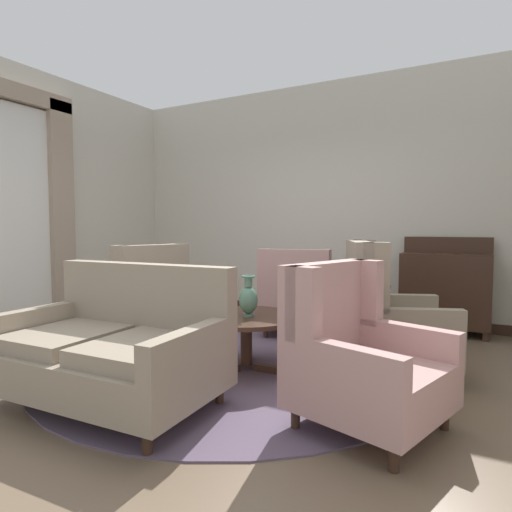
{
  "coord_description": "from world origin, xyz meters",
  "views": [
    {
      "loc": [
        2.01,
        -3.04,
        1.23
      ],
      "look_at": [
        -0.03,
        0.77,
        0.94
      ],
      "focal_mm": 30.29,
      "sensor_mm": 36.0,
      "label": 1
    }
  ],
  "objects_px": {
    "armchair_near_window": "(298,298)",
    "settee": "(113,348)",
    "sideboard": "(445,289)",
    "side_table": "(363,311)",
    "armchair_back_corner": "(386,319)",
    "armchair_near_sideboard": "(359,358)",
    "porcelain_vase": "(248,299)",
    "coffee_table": "(246,325)",
    "armchair_foreground_right": "(140,304)"
  },
  "relations": [
    {
      "from": "coffee_table",
      "to": "armchair_back_corner",
      "type": "xyz_separation_m",
      "value": [
        1.08,
        0.48,
        0.07
      ]
    },
    {
      "from": "armchair_near_sideboard",
      "to": "side_table",
      "type": "relative_size",
      "value": 1.49
    },
    {
      "from": "porcelain_vase",
      "to": "sideboard",
      "type": "relative_size",
      "value": 0.31
    },
    {
      "from": "side_table",
      "to": "armchair_near_sideboard",
      "type": "bearing_deg",
      "value": -76.65
    },
    {
      "from": "coffee_table",
      "to": "armchair_foreground_right",
      "type": "distance_m",
      "value": 1.33
    },
    {
      "from": "coffee_table",
      "to": "armchair_back_corner",
      "type": "distance_m",
      "value": 1.18
    },
    {
      "from": "armchair_foreground_right",
      "to": "armchair_near_sideboard",
      "type": "distance_m",
      "value": 2.55
    },
    {
      "from": "sideboard",
      "to": "armchair_near_window",
      "type": "bearing_deg",
      "value": -151.42
    },
    {
      "from": "coffee_table",
      "to": "armchair_back_corner",
      "type": "relative_size",
      "value": 0.82
    },
    {
      "from": "armchair_near_window",
      "to": "sideboard",
      "type": "relative_size",
      "value": 0.94
    },
    {
      "from": "armchair_near_sideboard",
      "to": "sideboard",
      "type": "relative_size",
      "value": 0.9
    },
    {
      "from": "side_table",
      "to": "sideboard",
      "type": "xyz_separation_m",
      "value": [
        0.65,
        1.16,
        0.12
      ]
    },
    {
      "from": "armchair_near_sideboard",
      "to": "settee",
      "type": "bearing_deg",
      "value": 123.43
    },
    {
      "from": "armchair_foreground_right",
      "to": "sideboard",
      "type": "xyz_separation_m",
      "value": [
        2.72,
        2.05,
        0.09
      ]
    },
    {
      "from": "armchair_near_sideboard",
      "to": "armchair_foreground_right",
      "type": "bearing_deg",
      "value": 90.7
    },
    {
      "from": "coffee_table",
      "to": "armchair_near_sideboard",
      "type": "xyz_separation_m",
      "value": [
        1.12,
        -0.58,
        0.03
      ]
    },
    {
      "from": "sideboard",
      "to": "side_table",
      "type": "bearing_deg",
      "value": -119.06
    },
    {
      "from": "coffee_table",
      "to": "armchair_foreground_right",
      "type": "xyz_separation_m",
      "value": [
        -1.33,
        0.13,
        0.04
      ]
    },
    {
      "from": "armchair_near_window",
      "to": "armchair_back_corner",
      "type": "bearing_deg",
      "value": 131.28
    },
    {
      "from": "armchair_near_window",
      "to": "armchair_near_sideboard",
      "type": "xyz_separation_m",
      "value": [
        1.21,
        -1.95,
        0.01
      ]
    },
    {
      "from": "settee",
      "to": "armchair_near_sideboard",
      "type": "bearing_deg",
      "value": 14.59
    },
    {
      "from": "armchair_back_corner",
      "to": "armchair_foreground_right",
      "type": "xyz_separation_m",
      "value": [
        -2.4,
        -0.36,
        -0.02
      ]
    },
    {
      "from": "armchair_back_corner",
      "to": "side_table",
      "type": "xyz_separation_m",
      "value": [
        -0.33,
        0.53,
        -0.06
      ]
    },
    {
      "from": "porcelain_vase",
      "to": "side_table",
      "type": "xyz_separation_m",
      "value": [
        0.71,
        1.04,
        -0.22
      ]
    },
    {
      "from": "armchair_back_corner",
      "to": "armchair_near_sideboard",
      "type": "height_order",
      "value": "armchair_back_corner"
    },
    {
      "from": "armchair_near_sideboard",
      "to": "side_table",
      "type": "height_order",
      "value": "armchair_near_sideboard"
    },
    {
      "from": "armchair_back_corner",
      "to": "armchair_near_window",
      "type": "height_order",
      "value": "armchair_back_corner"
    },
    {
      "from": "armchair_back_corner",
      "to": "armchair_near_sideboard",
      "type": "distance_m",
      "value": 1.07
    },
    {
      "from": "sideboard",
      "to": "armchair_back_corner",
      "type": "bearing_deg",
      "value": -100.52
    },
    {
      "from": "coffee_table",
      "to": "side_table",
      "type": "xyz_separation_m",
      "value": [
        0.75,
        1.01,
        0.01
      ]
    },
    {
      "from": "armchair_near_window",
      "to": "settee",
      "type": "bearing_deg",
      "value": 69.68
    },
    {
      "from": "coffee_table",
      "to": "porcelain_vase",
      "type": "bearing_deg",
      "value": -39.11
    },
    {
      "from": "armchair_back_corner",
      "to": "coffee_table",
      "type": "bearing_deg",
      "value": 92.73
    },
    {
      "from": "settee",
      "to": "side_table",
      "type": "bearing_deg",
      "value": 57.62
    },
    {
      "from": "porcelain_vase",
      "to": "armchair_near_window",
      "type": "bearing_deg",
      "value": 95.0
    },
    {
      "from": "porcelain_vase",
      "to": "armchair_near_sideboard",
      "type": "xyz_separation_m",
      "value": [
        1.09,
        -0.55,
        -0.2
      ]
    },
    {
      "from": "side_table",
      "to": "sideboard",
      "type": "relative_size",
      "value": 0.6
    },
    {
      "from": "settee",
      "to": "side_table",
      "type": "xyz_separation_m",
      "value": [
        1.21,
        2.07,
        0.02
      ]
    },
    {
      "from": "porcelain_vase",
      "to": "armchair_near_sideboard",
      "type": "bearing_deg",
      "value": -26.97
    },
    {
      "from": "armchair_back_corner",
      "to": "armchair_near_window",
      "type": "distance_m",
      "value": 1.47
    },
    {
      "from": "coffee_table",
      "to": "armchair_near_window",
      "type": "xyz_separation_m",
      "value": [
        -0.09,
        1.37,
        0.02
      ]
    },
    {
      "from": "armchair_near_sideboard",
      "to": "porcelain_vase",
      "type": "bearing_deg",
      "value": 79.89
    },
    {
      "from": "armchair_back_corner",
      "to": "settee",
      "type": "bearing_deg",
      "value": 113.48
    },
    {
      "from": "porcelain_vase",
      "to": "coffee_table",
      "type": "bearing_deg",
      "value": 140.89
    },
    {
      "from": "coffee_table",
      "to": "armchair_foreground_right",
      "type": "bearing_deg",
      "value": 174.53
    },
    {
      "from": "armchair_back_corner",
      "to": "sideboard",
      "type": "height_order",
      "value": "same"
    },
    {
      "from": "armchair_back_corner",
      "to": "side_table",
      "type": "relative_size",
      "value": 1.66
    },
    {
      "from": "armchair_near_window",
      "to": "side_table",
      "type": "height_order",
      "value": "armchair_near_window"
    },
    {
      "from": "coffee_table",
      "to": "armchair_near_window",
      "type": "distance_m",
      "value": 1.37
    },
    {
      "from": "side_table",
      "to": "settee",
      "type": "bearing_deg",
      "value": -120.39
    }
  ]
}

